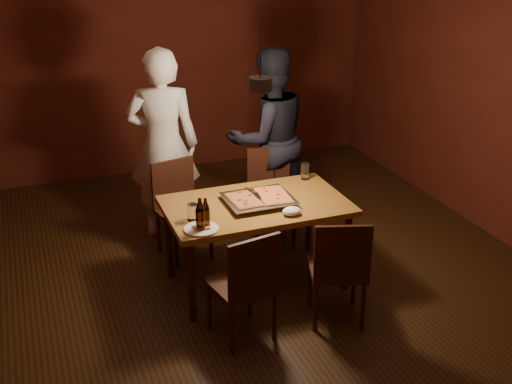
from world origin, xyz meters
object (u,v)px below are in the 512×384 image
object	(u,v)px
diner_dark	(268,139)
chair_far_right	(270,186)
dining_table	(256,211)
beer_bottle_a	(200,215)
chair_near_left	(247,278)
pendant_lamp	(260,83)
pizza_tray	(259,200)
diner_white	(163,145)
chair_near_right	(339,263)
beer_bottle_b	(206,213)
plate_slice	(201,229)
chair_far_left	(179,200)

from	to	relation	value
diner_dark	chair_far_right	bearing A→B (deg)	66.04
dining_table	beer_bottle_a	bearing A→B (deg)	-149.62
chair_near_left	pendant_lamp	distance (m)	1.49
pizza_tray	diner_dark	xyz separation A→B (m)	(0.53, 1.11, 0.13)
chair_near_left	pendant_lamp	size ratio (longest dim) A/B	0.45
beer_bottle_a	diner_white	world-z (taller)	diner_white
chair_near_left	chair_near_right	xyz separation A→B (m)	(0.73, -0.04, 0.00)
chair_near_left	beer_bottle_a	world-z (taller)	beer_bottle_a
diner_dark	pendant_lamp	size ratio (longest dim) A/B	1.64
chair_far_right	beer_bottle_b	world-z (taller)	beer_bottle_b
dining_table	chair_near_right	distance (m)	0.89
pizza_tray	diner_dark	bearing A→B (deg)	69.18
diner_white	pendant_lamp	size ratio (longest dim) A/B	1.69
dining_table	diner_dark	distance (m)	1.25
pizza_tray	diner_dark	distance (m)	1.23
plate_slice	chair_far_left	bearing A→B (deg)	85.09
chair_far_right	chair_near_right	bearing A→B (deg)	97.74
chair_far_left	chair_near_right	bearing A→B (deg)	105.82
beer_bottle_a	chair_near_left	bearing A→B (deg)	-63.38
chair_near_left	diner_white	size ratio (longest dim) A/B	0.26
beer_bottle_b	plate_slice	world-z (taller)	beer_bottle_b
chair_far_left	plate_slice	size ratio (longest dim) A/B	1.89
beer_bottle_a	beer_bottle_b	distance (m)	0.07
chair_near_left	pizza_tray	world-z (taller)	chair_near_left
chair_far_right	pendant_lamp	size ratio (longest dim) A/B	0.44
chair_far_left	beer_bottle_a	distance (m)	1.16
chair_near_right	beer_bottle_b	size ratio (longest dim) A/B	2.21
chair_near_left	diner_white	xyz separation A→B (m)	(-0.13, 1.97, 0.40)
chair_near_right	plate_slice	size ratio (longest dim) A/B	2.00
beer_bottle_a	diner_white	size ratio (longest dim) A/B	0.14
chair_far_right	plate_slice	world-z (taller)	chair_far_right
chair_far_right	beer_bottle_b	bearing A→B (deg)	58.37
chair_far_left	beer_bottle_b	distance (m)	1.10
chair_far_left	pendant_lamp	distance (m)	1.53
beer_bottle_a	beer_bottle_b	bearing A→B (deg)	40.09
dining_table	plate_slice	xyz separation A→B (m)	(-0.56, -0.32, 0.08)
pendant_lamp	chair_far_left	bearing A→B (deg)	122.73
beer_bottle_a	diner_dark	distance (m)	1.82
pizza_tray	chair_far_right	bearing A→B (deg)	66.28
chair_near_right	diner_dark	distance (m)	1.95
chair_far_right	chair_near_right	xyz separation A→B (m)	(-0.07, -1.57, 0.00)
chair_near_left	pizza_tray	xyz separation A→B (m)	(0.38, 0.76, 0.24)
chair_far_right	pendant_lamp	xyz separation A→B (m)	(-0.41, -0.79, 1.22)
chair_near_left	diner_dark	bearing A→B (deg)	53.45
pendant_lamp	diner_dark	bearing A→B (deg)	65.10
dining_table	beer_bottle_b	size ratio (longest dim) A/B	6.27
beer_bottle_b	dining_table	bearing A→B (deg)	29.19
pizza_tray	beer_bottle_b	xyz separation A→B (m)	(-0.54, -0.28, 0.10)
chair_near_left	beer_bottle_b	xyz separation A→B (m)	(-0.16, 0.47, 0.33)
diner_dark	pizza_tray	bearing A→B (deg)	58.65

